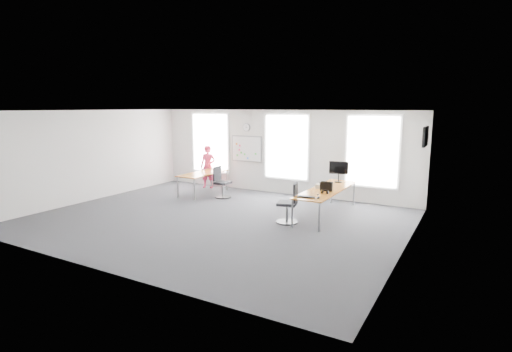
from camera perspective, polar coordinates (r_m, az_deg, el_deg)
The scene contains 24 objects.
floor at distance 11.27m, azimuth -5.74°, elevation -6.17°, with size 10.00×10.00×0.00m, color #28282D.
ceiling at distance 10.84m, azimuth -6.01°, elevation 9.26°, with size 10.00×10.00×0.00m, color white.
wall_back at distance 14.38m, azimuth 3.34°, elevation 3.44°, with size 10.00×10.00×0.00m, color silver.
wall_front at distance 8.07m, azimuth -22.43°, elevation -2.35°, with size 10.00×10.00×0.00m, color silver.
wall_left at distance 14.41m, azimuth -22.39°, elevation 2.72°, with size 10.00×10.00×0.00m, color silver.
wall_right at distance 9.08m, azimuth 20.90°, elevation -0.96°, with size 10.00×10.00×0.00m, color silver.
window_left at distance 15.87m, azimuth -6.51°, elevation 4.72°, with size 1.60×0.06×2.20m, color white.
window_mid at distance 14.21m, azimuth 4.39°, elevation 4.16°, with size 1.60×0.06×2.20m, color white.
window_right at distance 13.23m, azimuth 16.27°, elevation 3.38°, with size 1.60×0.06×2.20m, color white.
desk_right at distance 11.61m, azimuth 10.04°, elevation -2.07°, with size 0.86×3.22×0.78m.
desk_left at distance 14.47m, azimuth -7.54°, elevation 0.22°, with size 0.84×2.10×0.77m.
chair_right at distance 10.81m, azimuth 4.80°, elevation -4.19°, with size 0.61×0.61×1.11m.
chair_left at distance 13.85m, azimuth -4.99°, elevation -1.14°, with size 0.57×0.57×1.07m.
person at distance 15.51m, azimuth -6.88°, elevation 1.33°, with size 0.60×0.39×1.65m, color #CB2849.
whiteboard at distance 14.99m, azimuth -1.36°, elevation 3.91°, with size 1.20×0.03×0.90m, color white.
wall_clock at distance 14.93m, azimuth -1.37°, elevation 6.96°, with size 0.30×0.30×0.04m, color gray.
tv at distance 11.95m, azimuth 23.08°, elevation 5.22°, with size 0.06×0.90×0.55m, color black.
keyboard at distance 10.44m, azimuth 7.21°, elevation -2.99°, with size 0.46×0.16×0.02m, color black.
mouse at distance 10.34m, azimuth 8.90°, elevation -3.09°, with size 0.07×0.12×0.04m, color black.
lens_cap at distance 10.79m, azimuth 8.83°, elevation -2.64°, with size 0.07×0.07×0.01m, color black.
headphones at distance 10.95m, azimuth 9.78°, elevation -2.22°, with size 0.20×0.11×0.12m.
laptop_sleeve at distance 11.23m, azimuth 10.01°, elevation -1.51°, with size 0.34×0.22×0.27m.
paper_stack at distance 11.67m, azimuth 9.40°, elevation -1.45°, with size 0.33×0.25×0.11m, color beige.
monitor at distance 12.61m, azimuth 11.74°, elevation 0.88°, with size 0.59×0.24×0.66m.
Camera 1 is at (6.25, -8.85, 3.10)m, focal length 28.00 mm.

